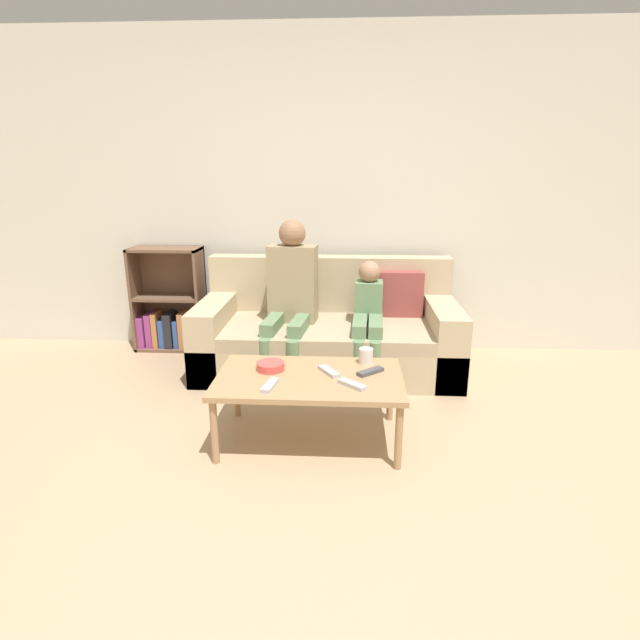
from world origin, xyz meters
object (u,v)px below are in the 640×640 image
(person_adult, at_px, (291,289))
(snack_bowl, at_px, (271,366))
(couch, at_px, (329,334))
(bookshelf, at_px, (168,309))
(cup_near, at_px, (366,356))
(tv_remote_1, at_px, (329,371))
(coffee_table, at_px, (309,382))
(person_child, at_px, (368,315))
(tv_remote_2, at_px, (352,384))
(tv_remote_0, at_px, (270,385))
(tv_remote_3, at_px, (370,372))

(person_adult, bearing_deg, snack_bowl, -84.52)
(couch, relative_size, bookshelf, 2.22)
(cup_near, bearing_deg, tv_remote_1, -142.16)
(coffee_table, distance_m, tv_remote_1, 0.13)
(bookshelf, relative_size, person_child, 1.04)
(person_adult, xyz_separation_m, person_child, (0.58, -0.07, -0.17))
(couch, height_order, cup_near, couch)
(bookshelf, height_order, tv_remote_1, bookshelf)
(tv_remote_2, height_order, snack_bowl, snack_bowl)
(coffee_table, xyz_separation_m, cup_near, (0.32, 0.21, 0.08))
(couch, relative_size, tv_remote_2, 12.43)
(couch, distance_m, tv_remote_2, 1.29)
(bookshelf, bearing_deg, coffee_table, -48.55)
(person_child, relative_size, snack_bowl, 5.30)
(couch, xyz_separation_m, tv_remote_0, (-0.26, -1.30, 0.14))
(person_child, bearing_deg, bookshelf, 165.26)
(coffee_table, bearing_deg, tv_remote_3, 9.80)
(tv_remote_0, distance_m, snack_bowl, 0.25)
(couch, xyz_separation_m, person_child, (0.29, -0.16, 0.21))
(cup_near, xyz_separation_m, tv_remote_0, (-0.52, -0.38, -0.04))
(bookshelf, bearing_deg, person_adult, -22.69)
(cup_near, height_order, tv_remote_3, cup_near)
(tv_remote_1, height_order, tv_remote_2, same)
(person_adult, xyz_separation_m, cup_near, (0.54, -0.84, -0.21))
(coffee_table, bearing_deg, bookshelf, 131.45)
(person_adult, distance_m, tv_remote_2, 1.29)
(tv_remote_1, relative_size, snack_bowl, 1.05)
(cup_near, distance_m, tv_remote_3, 0.16)
(person_adult, relative_size, snack_bowl, 7.19)
(couch, bearing_deg, bookshelf, 164.75)
(tv_remote_0, bearing_deg, person_adult, 102.12)
(couch, xyz_separation_m, snack_bowl, (-0.30, -1.06, 0.15))
(person_adult, height_order, tv_remote_0, person_adult)
(tv_remote_0, relative_size, tv_remote_3, 1.09)
(coffee_table, bearing_deg, couch, 86.66)
(bookshelf, distance_m, cup_near, 2.13)
(person_child, distance_m, tv_remote_3, 0.93)
(coffee_table, height_order, person_child, person_child)
(coffee_table, xyz_separation_m, tv_remote_1, (0.11, 0.05, 0.05))
(cup_near, bearing_deg, tv_remote_0, -144.11)
(snack_bowl, bearing_deg, couch, 74.36)
(person_child, distance_m, tv_remote_0, 1.28)
(cup_near, bearing_deg, snack_bowl, -166.48)
(tv_remote_1, distance_m, tv_remote_3, 0.24)
(person_adult, bearing_deg, cup_near, -51.12)
(couch, bearing_deg, person_adult, -163.16)
(person_adult, relative_size, tv_remote_0, 6.57)
(coffee_table, height_order, tv_remote_2, tv_remote_2)
(couch, relative_size, cup_near, 21.36)
(bookshelf, height_order, coffee_table, bookshelf)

